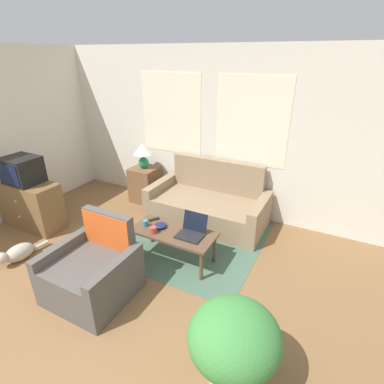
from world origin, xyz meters
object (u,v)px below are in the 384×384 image
(cup_yellow, at_px, (153,230))
(cat_black, at_px, (18,253))
(coffee_table, at_px, (174,235))
(laptop, at_px, (192,230))
(tv_remote, at_px, (154,219))
(armchair, at_px, (94,272))
(cup_navy, at_px, (145,223))
(snack_bowl, at_px, (161,225))
(potted_plant, at_px, (234,341))
(table_lamp, at_px, (143,152))
(couch, at_px, (209,205))
(television, at_px, (22,170))

(cup_yellow, bearing_deg, cat_black, -152.91)
(coffee_table, bearing_deg, laptop, 11.09)
(coffee_table, relative_size, tv_remote, 7.16)
(cat_black, bearing_deg, armchair, 98.40)
(laptop, xyz_separation_m, cat_black, (-2.03, -1.00, -0.37))
(cup_navy, distance_m, tv_remote, 0.18)
(coffee_table, bearing_deg, cup_navy, -172.00)
(snack_bowl, relative_size, potted_plant, 0.21)
(table_lamp, bearing_deg, couch, -5.53)
(cup_yellow, bearing_deg, couch, 82.20)
(couch, xyz_separation_m, television, (-2.35, -1.41, 0.66))
(television, xyz_separation_m, tv_remote, (2.00, 0.39, -0.49))
(couch, distance_m, cup_yellow, 1.31)
(tv_remote, relative_size, potted_plant, 0.19)
(cup_yellow, height_order, tv_remote, cup_yellow)
(tv_remote, height_order, potted_plant, potted_plant)
(coffee_table, relative_size, cup_navy, 13.18)
(armchair, height_order, table_lamp, table_lamp)
(snack_bowl, xyz_separation_m, potted_plant, (1.43, -1.20, 0.02))
(couch, xyz_separation_m, cat_black, (-1.76, -2.10, -0.15))
(table_lamp, height_order, coffee_table, table_lamp)
(armchair, xyz_separation_m, potted_plant, (1.72, -0.28, 0.20))
(laptop, distance_m, cup_navy, 0.64)
(couch, relative_size, cup_navy, 22.47)
(table_lamp, bearing_deg, cup_navy, -54.21)
(laptop, bearing_deg, cat_black, -153.68)
(armchair, distance_m, cat_black, 1.32)
(table_lamp, xyz_separation_m, potted_plant, (2.59, -2.46, -0.44))
(cup_navy, distance_m, potted_plant, 1.99)
(couch, relative_size, cat_black, 2.70)
(armchair, xyz_separation_m, television, (-1.90, 0.65, 0.65))
(couch, distance_m, table_lamp, 1.48)
(couch, relative_size, snack_bowl, 11.36)
(snack_bowl, bearing_deg, cup_yellow, -92.29)
(potted_plant, bearing_deg, television, 165.68)
(couch, relative_size, tv_remote, 12.19)
(couch, distance_m, snack_bowl, 1.16)
(armchair, bearing_deg, couch, 77.63)
(table_lamp, bearing_deg, coffee_table, -43.32)
(coffee_table, height_order, snack_bowl, snack_bowl)
(television, xyz_separation_m, laptop, (2.61, 0.31, -0.44))
(tv_remote, bearing_deg, cup_yellow, -56.73)
(coffee_table, relative_size, cup_yellow, 12.72)
(cup_yellow, distance_m, cat_black, 1.82)
(snack_bowl, bearing_deg, laptop, 5.04)
(potted_plant, height_order, cat_black, potted_plant)
(couch, distance_m, coffee_table, 1.15)
(couch, height_order, cat_black, couch)
(couch, height_order, armchair, couch)
(television, distance_m, coffee_table, 2.46)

